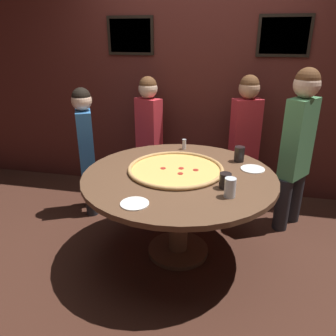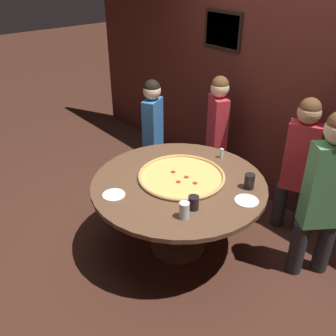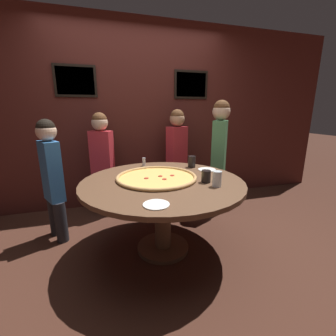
{
  "view_description": "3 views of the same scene",
  "coord_description": "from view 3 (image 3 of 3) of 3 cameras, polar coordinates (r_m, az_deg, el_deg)",
  "views": [
    {
      "loc": [
        0.42,
        -2.34,
        1.77
      ],
      "look_at": [
        -0.08,
        -0.04,
        0.8
      ],
      "focal_mm": 35.0,
      "sensor_mm": 36.0,
      "label": 1
    },
    {
      "loc": [
        2.05,
        -1.86,
        2.48
      ],
      "look_at": [
        -0.13,
        -0.02,
        0.83
      ],
      "focal_mm": 40.0,
      "sensor_mm": 36.0,
      "label": 2
    },
    {
      "loc": [
        -0.52,
        -1.96,
        1.38
      ],
      "look_at": [
        0.07,
        0.05,
        0.84
      ],
      "focal_mm": 24.0,
      "sensor_mm": 36.0,
      "label": 3
    }
  ],
  "objects": [
    {
      "name": "ground_plane",
      "position": [
        2.46,
        -1.28,
        -19.78
      ],
      "size": [
        24.0,
        24.0,
        0.0
      ],
      "primitive_type": "plane",
      "color": "#422319"
    },
    {
      "name": "back_wall",
      "position": [
        3.37,
        -7.64,
        13.0
      ],
      "size": [
        6.4,
        0.08,
        2.6
      ],
      "color": "#4C1E19",
      "rests_on": "ground_plane"
    },
    {
      "name": "dining_table",
      "position": [
        2.18,
        -1.37,
        -6.51
      ],
      "size": [
        1.53,
        1.53,
        0.74
      ],
      "color": "brown",
      "rests_on": "ground_plane"
    },
    {
      "name": "giant_pizza",
      "position": [
        2.18,
        -2.91,
        -2.33
      ],
      "size": [
        0.78,
        0.78,
        0.03
      ],
      "color": "#EAB75B",
      "rests_on": "dining_table"
    },
    {
      "name": "drink_cup_front_edge",
      "position": [
        2.08,
        9.64,
        -2.1
      ],
      "size": [
        0.09,
        0.09,
        0.11
      ],
      "primitive_type": "cylinder",
      "color": "black",
      "rests_on": "dining_table"
    },
    {
      "name": "drink_cup_centre_back",
      "position": [
        2.61,
        6.04,
        1.62
      ],
      "size": [
        0.09,
        0.09,
        0.13
      ],
      "primitive_type": "cylinder",
      "color": "black",
      "rests_on": "dining_table"
    },
    {
      "name": "drink_cup_by_shaker",
      "position": [
        1.99,
        12.35,
        -2.71
      ],
      "size": [
        0.08,
        0.08,
        0.14
      ],
      "primitive_type": "cylinder",
      "color": "silver",
      "rests_on": "dining_table"
    },
    {
      "name": "white_plate_left_side",
      "position": [
        1.59,
        -3.01,
        -9.25
      ],
      "size": [
        0.19,
        0.19,
        0.01
      ],
      "primitive_type": "cylinder",
      "color": "white",
      "rests_on": "dining_table"
    },
    {
      "name": "white_plate_far_back",
      "position": [
        2.53,
        9.84,
        -0.4
      ],
      "size": [
        0.19,
        0.19,
        0.01
      ],
      "primitive_type": "cylinder",
      "color": "white",
      "rests_on": "dining_table"
    },
    {
      "name": "condiment_shaker",
      "position": [
        2.68,
        -6.14,
        1.58
      ],
      "size": [
        0.04,
        0.04,
        0.1
      ],
      "color": "silver",
      "rests_on": "dining_table"
    },
    {
      "name": "diner_side_right",
      "position": [
        3.08,
        -16.35,
        2.4
      ],
      "size": [
        0.36,
        0.26,
        1.36
      ],
      "rotation": [
        0.0,
        0.0,
        2.67
      ],
      "color": "#232328",
      "rests_on": "ground_plane"
    },
    {
      "name": "diner_far_left",
      "position": [
        2.64,
        -27.41,
        -1.33
      ],
      "size": [
        0.25,
        0.34,
        1.3
      ],
      "rotation": [
        0.0,
        0.0,
        2.04
      ],
      "color": "#232328",
      "rests_on": "ground_plane"
    },
    {
      "name": "diner_far_right",
      "position": [
        3.26,
        2.27,
        4.01
      ],
      "size": [
        0.37,
        0.26,
        1.4
      ],
      "rotation": [
        0.0,
        0.0,
        -2.7
      ],
      "color": "#232328",
      "rests_on": "ground_plane"
    },
    {
      "name": "diner_side_left",
      "position": [
        3.08,
        12.84,
        4.28
      ],
      "size": [
        0.33,
        0.39,
        1.51
      ],
      "rotation": [
        0.0,
        0.0,
        -2.19
      ],
      "color": "#232328",
      "rests_on": "ground_plane"
    }
  ]
}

